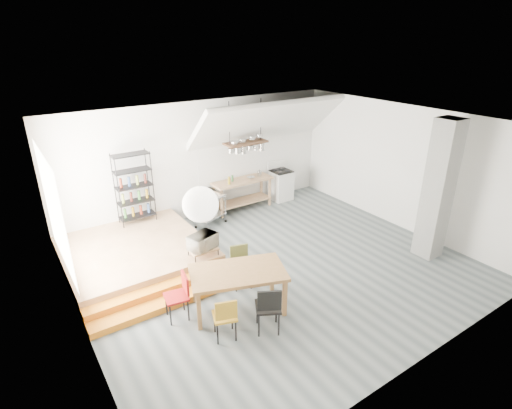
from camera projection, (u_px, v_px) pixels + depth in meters
floor at (276, 267)px, 8.88m from camera, size 8.00×8.00×0.00m
wall_back at (201, 160)px, 10.93m from camera, size 8.00×0.04×3.20m
wall_left at (72, 256)px, 6.20m from camera, size 0.04×7.00×3.20m
wall_right at (402, 168)px, 10.31m from camera, size 0.04×7.00×3.20m
ceiling at (279, 124)px, 7.63m from camera, size 8.00×7.00×0.02m
slope_ceiling at (268, 122)px, 11.02m from camera, size 4.40×1.44×1.32m
window_pane at (54, 211)px, 7.28m from camera, size 0.02×2.50×2.20m
platform at (135, 253)px, 9.05m from camera, size 3.00×3.00×0.40m
step_lower at (169, 302)px, 7.61m from camera, size 3.00×0.35×0.13m
step_upper at (162, 290)px, 7.86m from camera, size 3.00×0.35×0.27m
concrete_column at (438, 190)px, 8.80m from camera, size 0.50×0.50×3.20m
kitchen_counter at (242, 189)px, 11.61m from camera, size 1.80×0.60×0.91m
stove at (281, 184)px, 12.39m from camera, size 0.60×0.60×1.18m
pot_rack at (247, 145)px, 10.92m from camera, size 1.20×0.50×1.43m
wire_shelving at (134, 187)px, 9.78m from camera, size 0.88×0.38×1.80m
microwave_shelf at (203, 249)px, 8.52m from camera, size 0.60×0.40×0.16m
paper_lantern at (201, 204)px, 6.56m from camera, size 0.60×0.60×0.60m
dining_table at (238, 275)px, 7.27m from camera, size 1.95×1.49×0.82m
chair_mustard at (225, 315)px, 6.59m from camera, size 0.49×0.49×0.84m
chair_black at (268, 306)px, 6.73m from camera, size 0.58×0.58×0.93m
chair_olive at (240, 262)px, 8.09m from camera, size 0.49×0.49×0.86m
chair_red at (180, 293)px, 7.13m from camera, size 0.46×0.46×0.88m
rolling_cart at (210, 207)px, 10.63m from camera, size 0.92×0.70×0.82m
mini_fridge at (207, 204)px, 11.15m from camera, size 0.47×0.47×0.80m
microwave at (203, 242)px, 8.45m from camera, size 0.69×0.56×0.33m
bowl at (251, 178)px, 11.58m from camera, size 0.22×0.22×0.05m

